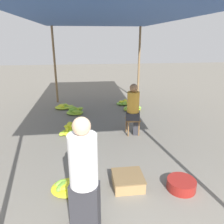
# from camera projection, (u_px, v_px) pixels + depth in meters

# --- Properties ---
(canopy_post_back_left) EXTENTS (0.08, 0.08, 2.79)m
(canopy_post_back_left) POSITION_uv_depth(u_px,v_px,m) (55.00, 66.00, 8.07)
(canopy_post_back_left) COLOR olive
(canopy_post_back_left) RESTS_ON ground
(canopy_post_back_right) EXTENTS (0.08, 0.08, 2.79)m
(canopy_post_back_right) POSITION_uv_depth(u_px,v_px,m) (139.00, 65.00, 8.45)
(canopy_post_back_right) COLOR olive
(canopy_post_back_right) RESTS_ON ground
(canopy_tarp) EXTENTS (3.59, 7.08, 0.04)m
(canopy_tarp) POSITION_uv_depth(u_px,v_px,m) (106.00, 17.00, 4.67)
(canopy_tarp) COLOR #33569E
(canopy_tarp) RESTS_ON canopy_post_front_left
(vendor_foreground) EXTENTS (0.41, 0.41, 1.57)m
(vendor_foreground) POSITION_uv_depth(u_px,v_px,m) (84.00, 178.00, 2.56)
(vendor_foreground) COLOR #2D2D33
(vendor_foreground) RESTS_ON ground
(stool) EXTENTS (0.34, 0.34, 0.42)m
(stool) POSITION_uv_depth(u_px,v_px,m) (133.00, 122.00, 5.60)
(stool) COLOR brown
(stool) RESTS_ON ground
(vendor_seated) EXTENTS (0.41, 0.41, 1.32)m
(vendor_seated) POSITION_uv_depth(u_px,v_px,m) (134.00, 109.00, 5.49)
(vendor_seated) COLOR #2D2D33
(vendor_seated) RESTS_ON ground
(basin_black) EXTENTS (0.47, 0.47, 0.17)m
(basin_black) POSITION_uv_depth(u_px,v_px,m) (181.00, 184.00, 3.59)
(basin_black) COLOR maroon
(basin_black) RESTS_ON ground
(banana_pile_left_0) EXTENTS (0.67, 0.51, 0.33)m
(banana_pile_left_0) POSITION_uv_depth(u_px,v_px,m) (71.00, 130.00, 5.65)
(banana_pile_left_0) COLOR #A7C72E
(banana_pile_left_0) RESTS_ON ground
(banana_pile_left_1) EXTENTS (0.58, 0.52, 0.17)m
(banana_pile_left_1) POSITION_uv_depth(u_px,v_px,m) (68.00, 186.00, 3.58)
(banana_pile_left_1) COLOR yellow
(banana_pile_left_1) RESTS_ON ground
(banana_pile_left_2) EXTENTS (0.58, 0.52, 0.26)m
(banana_pile_left_2) POSITION_uv_depth(u_px,v_px,m) (75.00, 111.00, 7.16)
(banana_pile_left_2) COLOR #8BBC33
(banana_pile_left_2) RESTS_ON ground
(banana_pile_left_3) EXTENTS (0.68, 0.53, 0.18)m
(banana_pile_left_3) POSITION_uv_depth(u_px,v_px,m) (64.00, 107.00, 7.75)
(banana_pile_left_3) COLOR #A4C62F
(banana_pile_left_3) RESTS_ON ground
(banana_pile_right_0) EXTENTS (0.66, 0.53, 0.24)m
(banana_pile_right_0) POSITION_uv_depth(u_px,v_px,m) (132.00, 108.00, 7.53)
(banana_pile_right_0) COLOR #74B337
(banana_pile_right_0) RESTS_ON ground
(banana_pile_right_1) EXTENTS (0.49, 0.54, 0.23)m
(banana_pile_right_1) POSITION_uv_depth(u_px,v_px,m) (123.00, 103.00, 8.14)
(banana_pile_right_1) COLOR #85B934
(banana_pile_right_1) RESTS_ON ground
(crate_near) EXTENTS (0.51, 0.51, 0.21)m
(crate_near) POSITION_uv_depth(u_px,v_px,m) (128.00, 181.00, 3.66)
(crate_near) COLOR #9E7A4C
(crate_near) RESTS_ON ground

